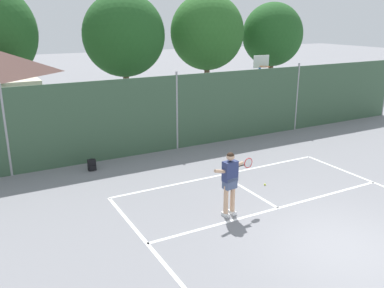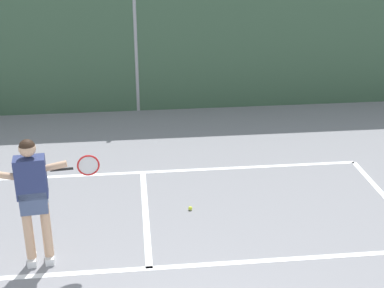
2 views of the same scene
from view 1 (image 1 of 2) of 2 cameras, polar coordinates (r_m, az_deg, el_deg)
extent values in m
plane|color=gray|center=(10.85, 20.43, -13.37)|extent=(120.00, 120.00, 0.00)
cube|color=white|center=(14.59, 4.14, -4.26)|extent=(8.20, 0.10, 0.01)
cube|color=white|center=(12.37, 11.79, -8.67)|extent=(8.20, 0.10, 0.01)
cube|color=white|center=(13.42, 7.71, -6.34)|extent=(0.10, 2.97, 0.01)
cube|color=#38563D|center=(17.05, -2.11, 4.36)|extent=(26.00, 0.05, 3.09)
cylinder|color=#99999E|center=(15.36, -24.35, 1.68)|extent=(0.09, 0.09, 3.24)
cylinder|color=#99999E|center=(17.03, -2.11, 4.61)|extent=(0.09, 0.09, 3.24)
cylinder|color=#99999E|center=(20.71, 14.29, 6.34)|extent=(0.09, 0.09, 3.24)
cylinder|color=#284CB2|center=(21.04, 9.16, 6.55)|extent=(0.12, 0.12, 3.05)
cube|color=white|center=(20.72, 9.56, 11.19)|extent=(0.90, 0.06, 0.60)
torus|color=#D85919|center=(20.53, 9.99, 10.50)|extent=(0.48, 0.48, 0.02)
cylinder|color=brown|center=(25.44, -9.03, 7.47)|extent=(0.36, 0.36, 2.27)
ellipsoid|color=#235623|center=(25.11, -9.38, 14.66)|extent=(4.84, 4.35, 4.84)
cylinder|color=brown|center=(27.81, 2.07, 8.56)|extent=(0.36, 0.36, 2.34)
ellipsoid|color=#2D6628|center=(27.51, 2.14, 15.22)|extent=(4.85, 4.36, 4.85)
cylinder|color=brown|center=(30.87, 10.77, 9.06)|extent=(0.36, 0.36, 2.27)
ellipsoid|color=#235623|center=(30.61, 11.09, 14.64)|extent=(4.40, 3.96, 4.40)
cube|color=silver|center=(11.68, 4.66, -9.70)|extent=(0.15, 0.27, 0.10)
cube|color=silver|center=(11.82, 5.57, -9.38)|extent=(0.15, 0.27, 0.10)
cylinder|color=tan|center=(11.48, 4.72, -7.65)|extent=(0.13, 0.13, 0.82)
cylinder|color=tan|center=(11.63, 5.64, -7.35)|extent=(0.13, 0.13, 0.82)
cube|color=#47567A|center=(11.37, 5.24, -5.35)|extent=(0.38, 0.28, 0.32)
cube|color=navy|center=(11.24, 5.29, -3.75)|extent=(0.42, 0.28, 0.56)
sphere|color=tan|center=(11.10, 5.35, -1.77)|extent=(0.22, 0.22, 0.22)
sphere|color=black|center=(11.10, 5.35, -1.67)|extent=(0.21, 0.21, 0.21)
cylinder|color=tan|center=(11.35, 6.00, -3.03)|extent=(0.56, 0.15, 0.17)
cylinder|color=tan|center=(11.06, 4.18, -3.80)|extent=(0.51, 0.14, 0.22)
cylinder|color=black|center=(11.51, 6.67, -3.03)|extent=(0.30, 0.07, 0.04)
torus|color=red|center=(11.76, 7.79, -2.61)|extent=(0.30, 0.06, 0.30)
cylinder|color=silver|center=(11.76, 7.79, -2.61)|extent=(0.26, 0.03, 0.26)
sphere|color=#CCE033|center=(13.86, 10.05, -5.53)|extent=(0.07, 0.07, 0.07)
cube|color=black|center=(15.35, -13.69, -2.83)|extent=(0.28, 0.19, 0.40)
cube|color=black|center=(15.27, -13.56, -3.25)|extent=(0.23, 0.07, 0.18)
torus|color=black|center=(15.28, -13.75, -2.05)|extent=(0.09, 0.02, 0.09)
camera|label=2|loc=(7.60, 46.04, 6.19)|focal=51.90mm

